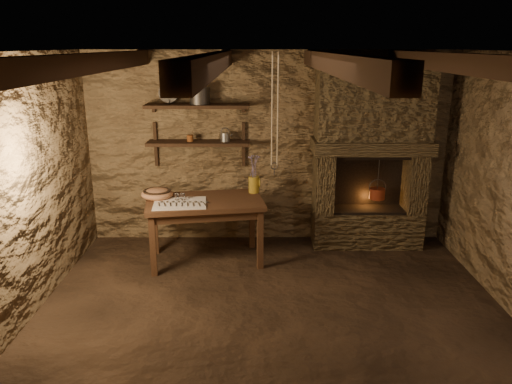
{
  "coord_description": "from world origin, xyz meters",
  "views": [
    {
      "loc": [
        -0.16,
        -4.17,
        2.45
      ],
      "look_at": [
        -0.15,
        0.9,
        0.95
      ],
      "focal_mm": 35.0,
      "sensor_mm": 36.0,
      "label": 1
    }
  ],
  "objects_px": {
    "work_table": "(205,228)",
    "stoneware_jug": "(254,177)",
    "iron_stockpot": "(200,97)",
    "red_pot": "(377,193)",
    "wooden_bowl": "(157,194)"
  },
  "relations": [
    {
      "from": "stoneware_jug",
      "to": "iron_stockpot",
      "type": "bearing_deg",
      "value": 154.41
    },
    {
      "from": "stoneware_jug",
      "to": "work_table",
      "type": "bearing_deg",
      "value": -154.61
    },
    {
      "from": "wooden_bowl",
      "to": "iron_stockpot",
      "type": "relative_size",
      "value": 1.52
    },
    {
      "from": "work_table",
      "to": "red_pot",
      "type": "distance_m",
      "value": 2.16
    },
    {
      "from": "stoneware_jug",
      "to": "red_pot",
      "type": "bearing_deg",
      "value": 3.69
    },
    {
      "from": "iron_stockpot",
      "to": "stoneware_jug",
      "type": "bearing_deg",
      "value": -23.3
    },
    {
      "from": "iron_stockpot",
      "to": "red_pot",
      "type": "distance_m",
      "value": 2.46
    },
    {
      "from": "iron_stockpot",
      "to": "red_pot",
      "type": "height_order",
      "value": "iron_stockpot"
    },
    {
      "from": "work_table",
      "to": "stoneware_jug",
      "type": "distance_m",
      "value": 0.84
    },
    {
      "from": "wooden_bowl",
      "to": "red_pot",
      "type": "bearing_deg",
      "value": 8.2
    },
    {
      "from": "stoneware_jug",
      "to": "red_pot",
      "type": "xyz_separation_m",
      "value": [
        1.52,
        0.16,
        -0.25
      ]
    },
    {
      "from": "wooden_bowl",
      "to": "iron_stockpot",
      "type": "xyz_separation_m",
      "value": [
        0.47,
        0.5,
        1.06
      ]
    },
    {
      "from": "stoneware_jug",
      "to": "wooden_bowl",
      "type": "relative_size",
      "value": 1.23
    },
    {
      "from": "wooden_bowl",
      "to": "iron_stockpot",
      "type": "bearing_deg",
      "value": 46.59
    },
    {
      "from": "work_table",
      "to": "stoneware_jug",
      "type": "height_order",
      "value": "stoneware_jug"
    }
  ]
}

